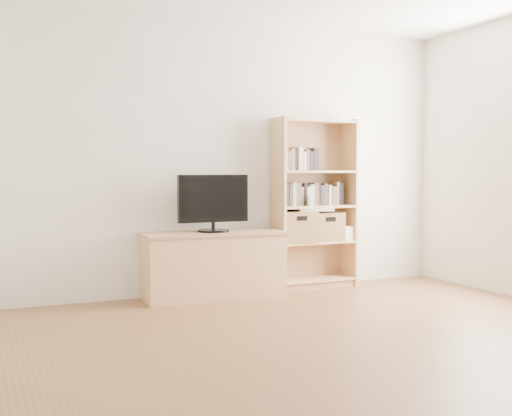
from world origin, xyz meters
TOP-DOWN VIEW (x-y plane):
  - floor at (0.00, 0.00)m, footprint 4.50×5.00m
  - back_wall at (0.00, 2.50)m, footprint 4.50×0.02m
  - tv_stand at (-0.32, 2.26)m, footprint 1.29×0.53m
  - bookshelf at (0.79, 2.35)m, footprint 0.85×0.32m
  - television at (-0.32, 2.26)m, footprint 0.67×0.06m
  - books_row_mid at (0.79, 2.37)m, footprint 0.78×0.17m
  - books_row_upper at (0.60, 2.36)m, footprint 0.35×0.15m
  - baby_monitor at (0.70, 2.25)m, footprint 0.06×0.04m
  - basket_left at (0.56, 2.34)m, footprint 0.37×0.31m
  - basket_right at (0.89, 2.35)m, footprint 0.35×0.29m
  - laptop at (0.75, 2.33)m, footprint 0.39×0.29m
  - magazine_stack at (1.08, 2.35)m, footprint 0.21×0.28m

SIDE VIEW (x-z plane):
  - floor at x=0.00m, z-range -0.01..0.01m
  - tv_stand at x=-0.32m, z-range 0.00..0.58m
  - magazine_stack at x=1.08m, z-range 0.47..0.59m
  - basket_right at x=0.89m, z-range 0.47..0.75m
  - basket_left at x=0.56m, z-range 0.47..0.77m
  - laptop at x=0.75m, z-range 0.77..0.80m
  - bookshelf at x=0.79m, z-range 0.00..1.69m
  - baby_monitor at x=0.70m, z-range 0.83..0.92m
  - television at x=-0.32m, z-range 0.61..1.14m
  - books_row_mid at x=0.79m, z-range 0.83..1.03m
  - books_row_upper at x=0.60m, z-range 1.17..1.35m
  - back_wall at x=0.00m, z-range 0.00..2.60m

